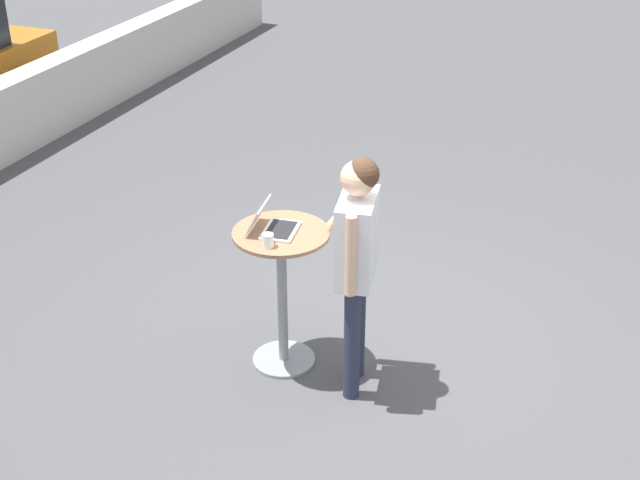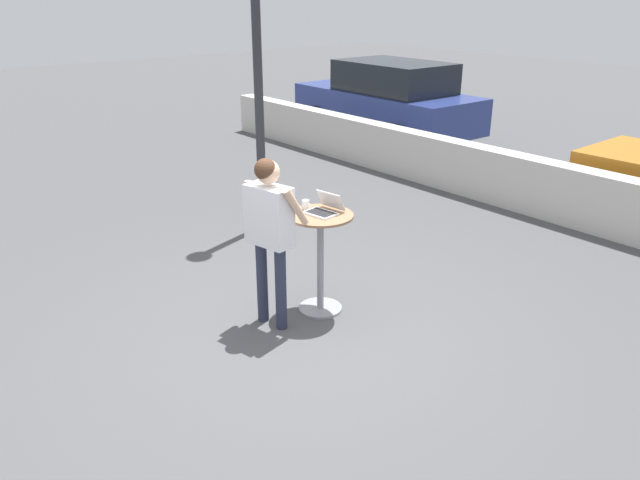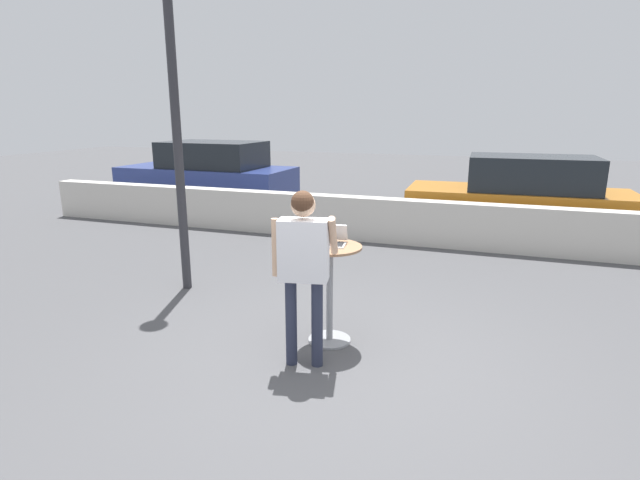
{
  "view_description": "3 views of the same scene",
  "coord_description": "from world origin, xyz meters",
  "px_view_note": "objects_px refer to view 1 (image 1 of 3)",
  "views": [
    {
      "loc": [
        -5.07,
        -1.71,
        3.84
      ],
      "look_at": [
        -0.27,
        0.24,
        1.06
      ],
      "focal_mm": 50.0,
      "sensor_mm": 36.0,
      "label": 1
    },
    {
      "loc": [
        4.23,
        -3.18,
        3.14
      ],
      "look_at": [
        -0.1,
        0.39,
        0.87
      ],
      "focal_mm": 35.0,
      "sensor_mm": 36.0,
      "label": 2
    },
    {
      "loc": [
        1.28,
        -4.16,
        2.39
      ],
      "look_at": [
        -0.28,
        0.29,
        1.18
      ],
      "focal_mm": 28.0,
      "sensor_mm": 36.0,
      "label": 3
    }
  ],
  "objects_px": {
    "cafe_table": "(282,281)",
    "standing_person": "(357,246)",
    "laptop": "(273,225)",
    "coffee_mug": "(268,240)"
  },
  "relations": [
    {
      "from": "cafe_table",
      "to": "laptop",
      "type": "relative_size",
      "value": 3.0
    },
    {
      "from": "standing_person",
      "to": "laptop",
      "type": "bearing_deg",
      "value": 84.26
    },
    {
      "from": "laptop",
      "to": "standing_person",
      "type": "height_order",
      "value": "standing_person"
    },
    {
      "from": "laptop",
      "to": "coffee_mug",
      "type": "distance_m",
      "value": 0.22
    },
    {
      "from": "laptop",
      "to": "coffee_mug",
      "type": "bearing_deg",
      "value": -162.59
    },
    {
      "from": "coffee_mug",
      "to": "standing_person",
      "type": "height_order",
      "value": "standing_person"
    },
    {
      "from": "coffee_mug",
      "to": "standing_person",
      "type": "xyz_separation_m",
      "value": [
        0.15,
        -0.56,
        -0.0
      ]
    },
    {
      "from": "cafe_table",
      "to": "standing_person",
      "type": "xyz_separation_m",
      "value": [
        -0.07,
        -0.57,
        0.43
      ]
    },
    {
      "from": "laptop",
      "to": "cafe_table",
      "type": "bearing_deg",
      "value": -82.19
    },
    {
      "from": "coffee_mug",
      "to": "laptop",
      "type": "bearing_deg",
      "value": 17.41
    }
  ]
}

